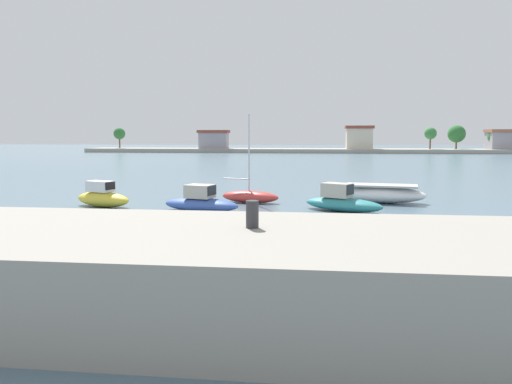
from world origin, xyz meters
TOP-DOWN VIEW (x-y plane):
  - ground_plane at (0.00, 0.00)m, footprint 400.00×400.00m
  - seawall_embankment at (0.00, -8.44)m, footprint 72.29×6.36m
  - mooring_bollard at (-0.59, -7.89)m, footprint 0.31×0.31m
  - moored_boat_0 at (-11.87, 8.81)m, footprint 4.20×2.81m
  - moored_boat_1 at (-5.53, 7.67)m, footprint 4.85×2.84m
  - moored_boat_2 at (-3.26, 11.68)m, footprint 4.03×2.20m
  - moored_boat_3 at (2.43, 8.77)m, footprint 4.95×3.76m
  - moored_boat_4 at (5.08, 12.74)m, footprint 5.85×3.07m
  - mooring_buoy_1 at (1.64, 14.77)m, footprint 0.27×0.27m
  - mooring_buoy_2 at (-5.57, 3.70)m, footprint 0.28×0.28m
  - distant_shoreline at (5.24, 104.91)m, footprint 113.31×10.72m

SIDE VIEW (x-z plane):
  - ground_plane at x=0.00m, z-range 0.00..0.00m
  - mooring_buoy_1 at x=1.64m, z-range 0.00..0.27m
  - mooring_buoy_2 at x=-5.57m, z-range 0.00..0.28m
  - moored_boat_2 at x=-3.26m, z-range -2.39..3.23m
  - moored_boat_1 at x=-5.53m, z-range -0.24..1.29m
  - moored_boat_3 at x=2.43m, z-range -0.26..1.32m
  - moored_boat_4 at x=5.08m, z-range -0.02..1.15m
  - moored_boat_0 at x=-11.87m, z-range -0.20..1.35m
  - seawall_embankment at x=0.00m, z-range 0.00..2.05m
  - distant_shoreline at x=5.24m, z-range -1.71..4.96m
  - mooring_bollard at x=-0.59m, z-range 2.05..2.72m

